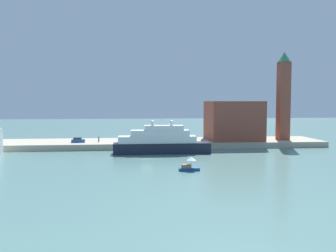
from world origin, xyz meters
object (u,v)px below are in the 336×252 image
(large_yacht, at_px, (161,142))
(person_figure, at_px, (99,139))
(bell_tower, at_px, (284,93))
(mooring_bollard, at_px, (158,142))
(parked_car, at_px, (78,140))
(small_motorboat, at_px, (189,165))
(harbor_building, at_px, (233,121))

(large_yacht, height_order, person_figure, large_yacht)
(large_yacht, xyz_separation_m, bell_tower, (39.70, 14.58, 13.23))
(mooring_bollard, bearing_deg, parked_car, 169.81)
(mooring_bollard, bearing_deg, small_motorboat, -83.52)
(bell_tower, distance_m, person_figure, 58.61)
(harbor_building, xyz_separation_m, person_figure, (-41.44, -2.00, -5.22))
(large_yacht, bearing_deg, person_figure, 141.14)
(large_yacht, distance_m, parked_car, 26.68)
(small_motorboat, relative_size, mooring_bollard, 4.63)
(large_yacht, relative_size, bell_tower, 0.93)
(parked_car, xyz_separation_m, person_figure, (5.90, 0.76, 0.19))
(parked_car, relative_size, mooring_bollard, 4.38)
(person_figure, relative_size, mooring_bollard, 2.01)
(large_yacht, distance_m, bell_tower, 44.31)
(large_yacht, relative_size, small_motorboat, 6.25)
(bell_tower, height_order, parked_car, bell_tower)
(bell_tower, bearing_deg, person_figure, -179.35)
(small_motorboat, distance_m, harbor_building, 45.96)
(parked_car, bearing_deg, large_yacht, -29.60)
(harbor_building, distance_m, bell_tower, 17.76)
(person_figure, xyz_separation_m, mooring_bollard, (17.16, -4.90, -0.38))
(large_yacht, height_order, parked_car, large_yacht)
(person_figure, bearing_deg, harbor_building, 2.76)
(large_yacht, xyz_separation_m, parked_car, (-23.19, 13.17, -0.66))
(bell_tower, distance_m, mooring_bollard, 42.60)
(large_yacht, bearing_deg, small_motorboat, -81.46)
(small_motorboat, height_order, person_figure, person_figure)
(mooring_bollard, bearing_deg, person_figure, 164.06)
(small_motorboat, height_order, parked_car, parked_car)
(harbor_building, relative_size, bell_tower, 0.59)
(small_motorboat, xyz_separation_m, person_figure, (-21.00, 38.63, 1.38))
(large_yacht, bearing_deg, harbor_building, 33.40)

